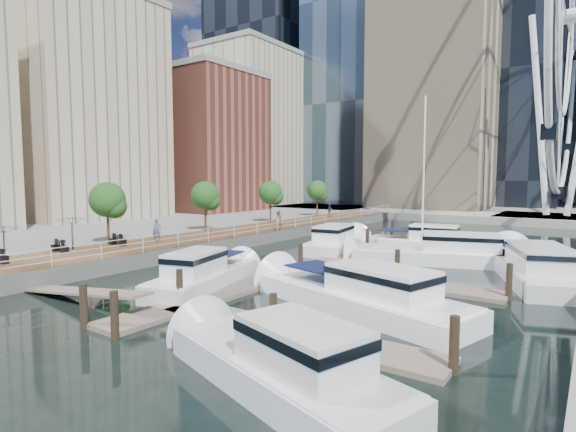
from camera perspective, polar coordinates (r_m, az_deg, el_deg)
The scene contains 18 objects.
ground at distance 24.76m, azimuth -14.74°, elevation -9.08°, with size 520.00×520.00×0.00m, color black.
boardwalk at distance 41.35m, azimuth -7.07°, elevation -2.68°, with size 6.00×60.00×1.00m, color brown.
seawall at distance 39.43m, azimuth -3.81°, elevation -3.02°, with size 0.25×60.00×1.00m, color #595954.
land_inland at distance 62.57m, azimuth -25.86°, elevation -0.58°, with size 48.00×90.00×1.00m, color gray.
land_far at distance 119.10m, azimuth 25.81°, elevation 1.77°, with size 200.00×114.00×1.00m, color gray.
pier at distance 67.91m, azimuth 30.91°, elevation -0.39°, with size 14.00×12.00×1.00m, color gray.
railing at distance 39.37m, azimuth -3.93°, elevation -1.53°, with size 0.10×60.00×1.05m, color white, non-canonical shape.
floating_docks at distance 28.09m, azimuth 12.43°, elevation -6.35°, with size 16.00×34.00×2.60m.
midrise_condos at distance 67.42m, azimuth -16.29°, elevation 11.06°, with size 19.00×67.00×28.00m.
ferris_wheel at distance 70.60m, azimuth 31.86°, elevation 20.62°, with size 5.80×45.60×47.80m.
street_trees at distance 41.96m, azimuth -10.49°, elevation 2.58°, with size 2.60×42.60×4.60m.
cafe_tables at distance 32.09m, azimuth -29.80°, elevation -3.90°, with size 2.50×13.70×0.74m.
yacht_foreground at distance 20.81m, azimuth 8.93°, elevation -11.66°, with size 3.16×11.79×2.15m, color white, non-canonical shape.
pedestrian_near at distance 35.52m, azimuth -16.31°, elevation -1.80°, with size 0.66×0.43×1.80m, color #53596E.
pedestrian_mid at distance 42.46m, azimuth -1.29°, elevation -0.53°, with size 0.88×0.69×1.82m, color gray.
pedestrian_far at distance 56.58m, azimuth 5.30°, elevation 0.71°, with size 0.97×0.41×1.66m, color #373945.
moored_yachts at distance 31.21m, azimuth 16.60°, elevation -6.24°, with size 20.74×30.66×11.50m.
cafe_seating at distance 32.40m, azimuth -31.32°, elevation -2.43°, with size 3.58×9.07×2.57m.
Camera 1 is at (18.33, -15.56, 5.89)m, focal length 28.00 mm.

